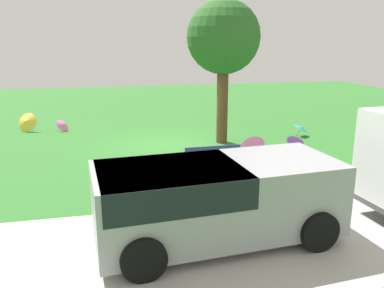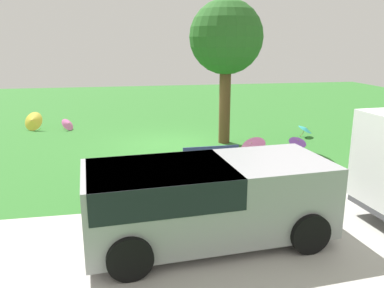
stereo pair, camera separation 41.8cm
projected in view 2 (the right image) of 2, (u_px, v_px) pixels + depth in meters
The scene contains 12 objects.
ground at pixel (171, 145), 14.59m from camera, with size 40.00×40.00×0.00m, color #2D6B28.
road_strip at pixel (223, 243), 7.49m from camera, with size 40.00×3.73×0.01m, color #B2AFA8.
van_dark at pixel (200, 196), 7.39m from camera, with size 4.73×2.42×1.53m.
park_bench at pixel (210, 160), 11.14m from camera, with size 1.61×0.51×0.90m.
shade_tree at pixel (226, 39), 13.98m from camera, with size 2.64×2.64×5.20m.
parasol_blue_0 at pixel (111, 168), 10.96m from camera, with size 0.59×0.66×0.62m.
parasol_purple_0 at pixel (298, 141), 13.46m from camera, with size 0.64×0.63×0.58m.
parasol_yellow_1 at pixel (33, 121), 16.89m from camera, with size 0.99×0.85×0.83m.
parasol_teal_0 at pixel (306, 129), 15.70m from camera, with size 0.77×0.78×0.53m.
parasol_orange_0 at pixel (257, 165), 11.22m from camera, with size 0.65×0.74×0.57m.
parasol_pink_0 at pixel (68, 124), 16.97m from camera, with size 0.70×0.73×0.54m.
parasol_pink_2 at pixel (252, 145), 12.89m from camera, with size 1.12×1.13×0.76m.
Camera 2 is at (1.83, 14.01, 3.74)m, focal length 36.81 mm.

